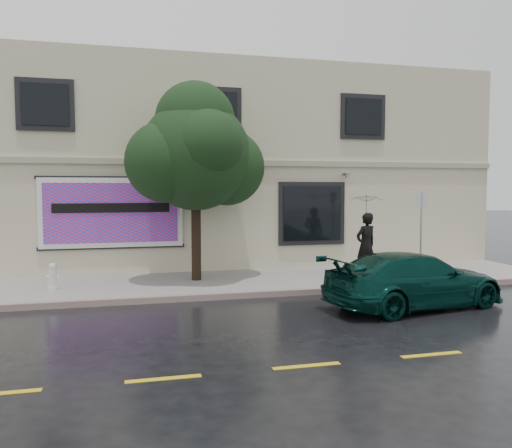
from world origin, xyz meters
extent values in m
plane|color=black|center=(0.00, 0.00, 0.00)|extent=(90.00, 90.00, 0.00)
cube|color=#9E9A95|center=(0.00, 3.25, 0.07)|extent=(20.00, 3.50, 0.15)
cube|color=slate|center=(0.00, 1.50, 0.07)|extent=(20.00, 0.18, 0.16)
cube|color=gold|center=(0.00, -3.50, 0.01)|extent=(19.00, 0.12, 0.01)
cube|color=#B9B395|center=(0.00, 9.00, 3.50)|extent=(20.00, 8.00, 7.00)
cube|color=#9E9984|center=(0.00, 4.96, 3.60)|extent=(20.00, 0.12, 0.18)
cube|color=black|center=(3.20, 4.96, 1.95)|extent=(2.30, 0.10, 2.10)
cube|color=black|center=(3.20, 4.90, 1.95)|extent=(2.00, 0.05, 1.80)
cube|color=black|center=(-5.00, 4.90, 5.20)|extent=(1.30, 0.05, 1.20)
cube|color=black|center=(0.00, 4.90, 5.20)|extent=(1.30, 0.05, 1.20)
cube|color=black|center=(5.00, 4.90, 5.20)|extent=(1.30, 0.05, 1.20)
cube|color=white|center=(-3.20, 4.93, 2.05)|extent=(4.20, 0.06, 2.10)
cube|color=#E03178|center=(-3.20, 4.89, 2.05)|extent=(3.90, 0.04, 1.80)
cube|color=black|center=(-3.20, 4.96, 1.00)|extent=(4.30, 0.10, 0.10)
cube|color=black|center=(-3.20, 4.96, 3.10)|extent=(4.30, 0.10, 0.10)
cube|color=black|center=(-3.20, 4.86, 2.20)|extent=(3.40, 0.02, 0.28)
imported|color=#08302A|center=(3.76, -0.41, 0.65)|extent=(4.71, 2.70, 1.29)
imported|color=black|center=(4.05, 2.69, 1.11)|extent=(0.80, 0.64, 1.92)
imported|color=black|center=(4.05, 2.69, 2.46)|extent=(1.22, 1.22, 0.77)
cylinder|color=black|center=(-0.84, 3.53, 1.41)|extent=(0.27, 0.27, 2.52)
sphere|color=black|center=(-0.84, 3.53, 3.72)|extent=(3.13, 3.13, 3.13)
cylinder|color=silver|center=(-4.64, 3.00, 0.19)|extent=(0.27, 0.27, 0.07)
cylinder|color=silver|center=(-4.64, 3.00, 0.47)|extent=(0.20, 0.20, 0.49)
sphere|color=silver|center=(-4.64, 3.00, 0.75)|extent=(0.20, 0.20, 0.20)
cylinder|color=silver|center=(-4.64, 3.00, 0.49)|extent=(0.29, 0.09, 0.09)
cylinder|color=#A0A0A8|center=(5.24, 1.70, 1.41)|extent=(0.05, 0.05, 2.52)
cube|color=silver|center=(5.24, 1.70, 2.43)|extent=(0.30, 0.13, 0.41)
camera|label=1|loc=(-2.60, -10.69, 2.76)|focal=35.00mm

